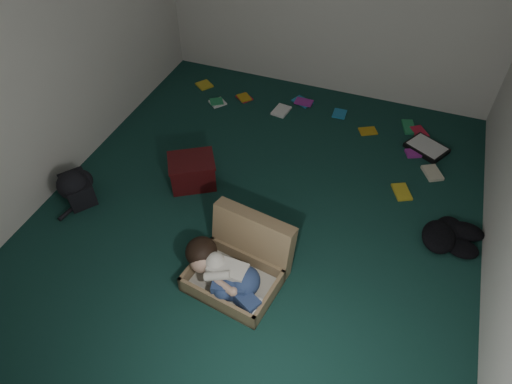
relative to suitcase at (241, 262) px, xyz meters
The scene contains 10 objects.
floor 0.80m from the suitcase, 97.77° to the left, with size 4.50×4.50×0.00m, color #143A33.
wall_front 1.87m from the suitcase, 94.11° to the right, with size 4.50×4.50×0.00m, color silver.
wall_left 2.52m from the suitcase, 159.77° to the left, with size 4.50×4.50×0.00m, color silver.
suitcase is the anchor object (origin of this frame).
person 0.19m from the suitcase, 114.54° to the right, with size 0.75×0.46×0.32m.
maroon_bin 1.21m from the suitcase, 135.45° to the left, with size 0.56×0.53×0.31m.
backpack 1.83m from the suitcase, behind, with size 0.43×0.35×0.26m, color black, non-canonical shape.
clothing_pile 1.88m from the suitcase, 31.74° to the left, with size 0.46×0.38×0.15m, color black, non-canonical shape.
paper_tray 2.57m from the suitcase, 59.94° to the left, with size 0.50×0.46×0.06m.
book_scatter 2.30m from the suitcase, 84.95° to the left, with size 3.13×1.43×0.02m.
Camera 1 is at (1.01, -2.82, 3.21)m, focal length 32.00 mm.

